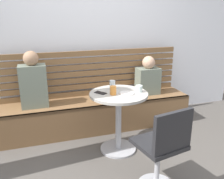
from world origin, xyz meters
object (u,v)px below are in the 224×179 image
(cup_tumbler_orange, at_px, (113,90))
(cup_glass_short, at_px, (139,89))
(white_chair, at_px, (163,147))
(person_adult, at_px, (33,82))
(cup_water_clear, at_px, (112,85))
(booth_bench, at_px, (98,114))
(phone_on_table, at_px, (101,93))
(person_child_left, at_px, (148,78))
(plate_small, at_px, (127,93))
(cafe_table, at_px, (118,111))

(cup_tumbler_orange, bearing_deg, cup_glass_short, -0.18)
(white_chair, distance_m, cup_glass_short, 0.84)
(person_adult, height_order, cup_water_clear, person_adult)
(booth_bench, xyz_separation_m, cup_water_clear, (0.06, -0.50, 0.57))
(booth_bench, distance_m, phone_on_table, 0.81)
(booth_bench, relative_size, cup_water_clear, 24.55)
(person_child_left, bearing_deg, cup_tumbler_orange, -137.35)
(booth_bench, distance_m, cup_tumbler_orange, 0.90)
(white_chair, bearing_deg, cup_glass_short, 83.01)
(person_child_left, height_order, cup_water_clear, person_child_left)
(white_chair, relative_size, person_child_left, 1.47)
(white_chair, distance_m, person_child_left, 1.62)
(person_adult, height_order, cup_glass_short, person_adult)
(cup_water_clear, xyz_separation_m, cup_glass_short, (0.26, -0.20, -0.02))
(white_chair, distance_m, cup_water_clear, 1.04)
(person_adult, height_order, phone_on_table, person_adult)
(white_chair, bearing_deg, person_child_left, 69.23)
(person_adult, relative_size, phone_on_table, 5.25)
(person_child_left, relative_size, plate_small, 3.41)
(cup_water_clear, height_order, phone_on_table, cup_water_clear)
(person_adult, bearing_deg, cup_tumbler_orange, -39.38)
(plate_small, bearing_deg, cafe_table, 145.17)
(person_child_left, xyz_separation_m, cup_tumbler_orange, (-0.79, -0.73, 0.10))
(person_adult, xyz_separation_m, cup_tumbler_orange, (0.85, -0.70, 0.02))
(person_child_left, xyz_separation_m, cup_water_clear, (-0.74, -0.54, 0.10))
(booth_bench, relative_size, person_adult, 3.67)
(booth_bench, height_order, cup_water_clear, cup_water_clear)
(person_child_left, xyz_separation_m, phone_on_table, (-0.91, -0.64, 0.05))
(white_chair, relative_size, cup_water_clear, 7.73)
(person_child_left, height_order, phone_on_table, person_child_left)
(white_chair, height_order, cup_glass_short, white_chair)
(booth_bench, bearing_deg, plate_small, -76.83)
(cup_water_clear, relative_size, phone_on_table, 0.79)
(person_adult, distance_m, cup_water_clear, 1.04)
(cup_water_clear, xyz_separation_m, plate_small, (0.11, -0.21, -0.05))
(cafe_table, bearing_deg, cup_water_clear, 98.99)
(white_chair, relative_size, cup_glass_short, 10.63)
(white_chair, relative_size, plate_small, 5.00)
(cafe_table, xyz_separation_m, plate_small, (0.08, -0.06, 0.23))
(white_chair, xyz_separation_m, cup_tumbler_orange, (-0.22, 0.77, 0.33))
(booth_bench, relative_size, cup_glass_short, 33.75)
(cup_tumbler_orange, height_order, phone_on_table, cup_tumbler_orange)
(person_adult, height_order, plate_small, person_adult)
(phone_on_table, bearing_deg, booth_bench, 43.16)
(person_child_left, bearing_deg, cup_glass_short, -123.06)
(booth_bench, bearing_deg, cup_water_clear, -83.11)
(booth_bench, bearing_deg, phone_on_table, -100.99)
(cafe_table, relative_size, cup_tumbler_orange, 7.40)
(cup_water_clear, distance_m, cup_glass_short, 0.33)
(white_chair, distance_m, cup_tumbler_orange, 0.87)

